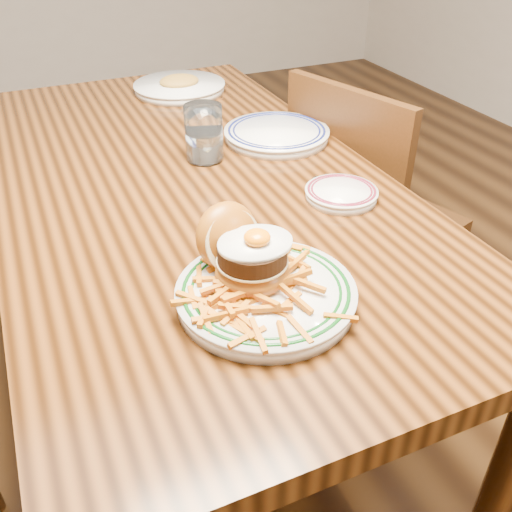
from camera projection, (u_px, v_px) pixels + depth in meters
name	position (u px, v px, depth m)	size (l,w,h in m)	color
floor	(204.00, 399.00, 1.73)	(6.00, 6.00, 0.00)	black
table	(190.00, 209.00, 1.36)	(0.85, 1.60, 0.75)	black
chair_right	(364.00, 216.00, 1.71)	(0.52, 0.52, 0.88)	#391D0B
main_plate	(259.00, 278.00, 0.92)	(0.29, 0.31, 0.14)	silver
side_plate	(341.00, 193.00, 1.21)	(0.15, 0.16, 0.02)	silver
rear_plate	(277.00, 133.00, 1.47)	(0.27, 0.27, 0.03)	silver
water_glass	(204.00, 136.00, 1.35)	(0.09, 0.09, 0.13)	white
far_plate	(180.00, 86.00, 1.79)	(0.29, 0.29, 0.05)	silver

